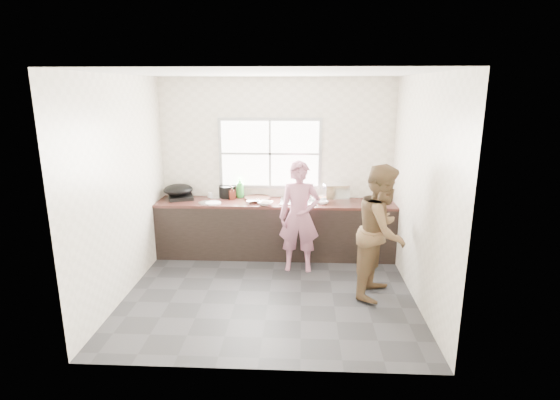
{
  "coord_description": "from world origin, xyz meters",
  "views": [
    {
      "loc": [
        0.38,
        -5.12,
        2.54
      ],
      "look_at": [
        0.1,
        0.65,
        1.05
      ],
      "focal_mm": 28.0,
      "sensor_mm": 36.0,
      "label": 1
    }
  ],
  "objects_px": {
    "black_pot": "(227,192)",
    "burner": "(181,197)",
    "bowl_crabs": "(318,199)",
    "glass_jar": "(210,195)",
    "bottle_green": "(240,188)",
    "person_side": "(382,231)",
    "dish_rack": "(336,193)",
    "woman": "(299,220)",
    "plate_food": "(213,203)",
    "bottle_brown_tall": "(232,193)",
    "bottle_brown_short": "(230,192)",
    "pot_lid_right": "(216,197)",
    "cutting_board": "(258,198)",
    "bowl_held": "(323,202)",
    "pot_lid_left": "(207,203)",
    "wok": "(178,190)",
    "bowl_mince": "(266,203)"
  },
  "relations": [
    {
      "from": "black_pot",
      "to": "glass_jar",
      "type": "height_order",
      "value": "black_pot"
    },
    {
      "from": "bowl_held",
      "to": "bottle_brown_short",
      "type": "xyz_separation_m",
      "value": [
        -1.44,
        0.34,
        0.06
      ]
    },
    {
      "from": "bowl_held",
      "to": "bottle_brown_tall",
      "type": "relative_size",
      "value": 1.03
    },
    {
      "from": "cutting_board",
      "to": "woman",
      "type": "bearing_deg",
      "value": -44.9
    },
    {
      "from": "black_pot",
      "to": "glass_jar",
      "type": "distance_m",
      "value": 0.27
    },
    {
      "from": "woman",
      "to": "bottle_brown_tall",
      "type": "distance_m",
      "value": 1.26
    },
    {
      "from": "bowl_crabs",
      "to": "glass_jar",
      "type": "bearing_deg",
      "value": 177.1
    },
    {
      "from": "bowl_crabs",
      "to": "wok",
      "type": "height_order",
      "value": "wok"
    },
    {
      "from": "glass_jar",
      "to": "wok",
      "type": "xyz_separation_m",
      "value": [
        -0.49,
        -0.06,
        0.1
      ]
    },
    {
      "from": "black_pot",
      "to": "burner",
      "type": "relative_size",
      "value": 0.69
    },
    {
      "from": "bowl_held",
      "to": "dish_rack",
      "type": "height_order",
      "value": "dish_rack"
    },
    {
      "from": "bowl_mince",
      "to": "dish_rack",
      "type": "xyz_separation_m",
      "value": [
        1.05,
        0.25,
        0.11
      ]
    },
    {
      "from": "dish_rack",
      "to": "woman",
      "type": "bearing_deg",
      "value": -142.93
    },
    {
      "from": "bottle_green",
      "to": "dish_rack",
      "type": "height_order",
      "value": "bottle_green"
    },
    {
      "from": "bowl_held",
      "to": "burner",
      "type": "relative_size",
      "value": 0.54
    },
    {
      "from": "plate_food",
      "to": "bottle_brown_tall",
      "type": "relative_size",
      "value": 1.25
    },
    {
      "from": "bowl_crabs",
      "to": "pot_lid_left",
      "type": "distance_m",
      "value": 1.69
    },
    {
      "from": "person_side",
      "to": "cutting_board",
      "type": "distance_m",
      "value": 2.16
    },
    {
      "from": "wok",
      "to": "dish_rack",
      "type": "height_order",
      "value": "dish_rack"
    },
    {
      "from": "plate_food",
      "to": "glass_jar",
      "type": "distance_m",
      "value": 0.34
    },
    {
      "from": "person_side",
      "to": "pot_lid_right",
      "type": "xyz_separation_m",
      "value": [
        -2.34,
        1.5,
        0.03
      ]
    },
    {
      "from": "woman",
      "to": "bowl_held",
      "type": "height_order",
      "value": "woman"
    },
    {
      "from": "cutting_board",
      "to": "person_side",
      "type": "bearing_deg",
      "value": -39.34
    },
    {
      "from": "bowl_crabs",
      "to": "dish_rack",
      "type": "bearing_deg",
      "value": -5.86
    },
    {
      "from": "pot_lid_left",
      "to": "burner",
      "type": "bearing_deg",
      "value": 153.09
    },
    {
      "from": "wok",
      "to": "pot_lid_left",
      "type": "bearing_deg",
      "value": -26.76
    },
    {
      "from": "black_pot",
      "to": "wok",
      "type": "relative_size",
      "value": 0.56
    },
    {
      "from": "bowl_held",
      "to": "glass_jar",
      "type": "distance_m",
      "value": 1.77
    },
    {
      "from": "bottle_green",
      "to": "person_side",
      "type": "bearing_deg",
      "value": -37.33
    },
    {
      "from": "bowl_crabs",
      "to": "pot_lid_right",
      "type": "xyz_separation_m",
      "value": [
        -1.61,
        0.16,
        -0.02
      ]
    },
    {
      "from": "pot_lid_right",
      "to": "dish_rack",
      "type": "bearing_deg",
      "value": -5.69
    },
    {
      "from": "glass_jar",
      "to": "dish_rack",
      "type": "bearing_deg",
      "value": -3.3
    },
    {
      "from": "bottle_brown_short",
      "to": "pot_lid_right",
      "type": "relative_size",
      "value": 0.64
    },
    {
      "from": "person_side",
      "to": "bowl_crabs",
      "type": "xyz_separation_m",
      "value": [
        -0.73,
        1.34,
        0.06
      ]
    },
    {
      "from": "woman",
      "to": "pot_lid_right",
      "type": "xyz_separation_m",
      "value": [
        -1.32,
        0.78,
        0.13
      ]
    },
    {
      "from": "glass_jar",
      "to": "pot_lid_left",
      "type": "xyz_separation_m",
      "value": [
        0.01,
        -0.31,
        -0.04
      ]
    },
    {
      "from": "glass_jar",
      "to": "burner",
      "type": "distance_m",
      "value": 0.45
    },
    {
      "from": "plate_food",
      "to": "pot_lid_left",
      "type": "xyz_separation_m",
      "value": [
        -0.09,
        0.02,
        -0.0
      ]
    },
    {
      "from": "dish_rack",
      "to": "pot_lid_left",
      "type": "relative_size",
      "value": 1.39
    },
    {
      "from": "bottle_green",
      "to": "dish_rack",
      "type": "xyz_separation_m",
      "value": [
        1.49,
        -0.18,
        -0.03
      ]
    },
    {
      "from": "woman",
      "to": "bottle_brown_tall",
      "type": "relative_size",
      "value": 7.85
    },
    {
      "from": "bowl_held",
      "to": "bottle_brown_short",
      "type": "height_order",
      "value": "bottle_brown_short"
    },
    {
      "from": "dish_rack",
      "to": "person_side",
      "type": "bearing_deg",
      "value": -80.76
    },
    {
      "from": "pot_lid_right",
      "to": "bowl_crabs",
      "type": "bearing_deg",
      "value": -5.66
    },
    {
      "from": "person_side",
      "to": "dish_rack",
      "type": "distance_m",
      "value": 1.4
    },
    {
      "from": "bottle_green",
      "to": "glass_jar",
      "type": "bearing_deg",
      "value": -172.0
    },
    {
      "from": "bowl_crabs",
      "to": "bottle_brown_tall",
      "type": "xyz_separation_m",
      "value": [
        -1.33,
        0.04,
        0.07
      ]
    },
    {
      "from": "glass_jar",
      "to": "bowl_crabs",
      "type": "bearing_deg",
      "value": -2.9
    },
    {
      "from": "bowl_held",
      "to": "black_pot",
      "type": "height_order",
      "value": "black_pot"
    },
    {
      "from": "bottle_green",
      "to": "glass_jar",
      "type": "xyz_separation_m",
      "value": [
        -0.46,
        -0.06,
        -0.12
      ]
    }
  ]
}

